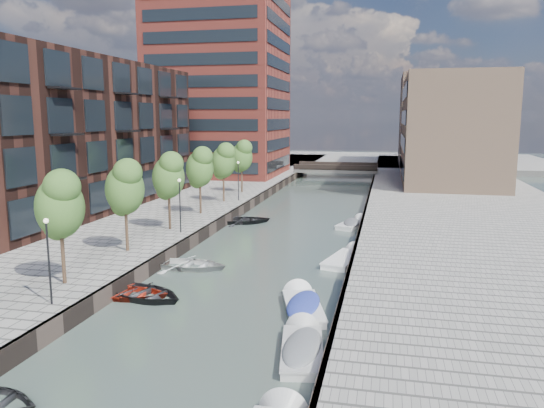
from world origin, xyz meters
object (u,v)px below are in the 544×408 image
(motorboat_2, at_px, (347,259))
(tree_6, at_px, (242,155))
(tree_5, at_px, (223,160))
(sloop_4, at_px, (245,223))
(tree_3, at_px, (168,174))
(car, at_px, (414,172))
(sloop_2, at_px, (130,297))
(motorboat_4, at_px, (353,224))
(tree_4, at_px, (200,166))
(sloop_3, at_px, (191,269))
(motorboat_3, at_px, (302,305))
(tree_1, at_px, (60,203))
(sloop_1, at_px, (145,298))
(motorboat_1, at_px, (302,347))
(bridge, at_px, (336,169))
(tree_2, at_px, (125,186))

(motorboat_2, bearing_deg, tree_6, 120.70)
(tree_5, height_order, sloop_4, tree_5)
(tree_3, xyz_separation_m, car, (20.39, 42.11, -3.62))
(sloop_2, relative_size, motorboat_4, 0.89)
(motorboat_4, bearing_deg, sloop_2, -115.86)
(sloop_4, bearing_deg, tree_4, 86.40)
(sloop_4, height_order, car, car)
(tree_4, relative_size, sloop_4, 1.23)
(sloop_3, bearing_deg, tree_5, 13.02)
(tree_6, height_order, motorboat_2, tree_6)
(tree_4, xyz_separation_m, sloop_4, (3.79, 1.34, -5.31))
(tree_6, xyz_separation_m, motorboat_3, (12.56, -33.53, -5.11))
(tree_1, xyz_separation_m, tree_6, (0.00, 35.00, 0.00))
(tree_1, xyz_separation_m, motorboat_3, (12.56, 1.47, -5.11))
(sloop_1, bearing_deg, motorboat_1, -97.96)
(sloop_4, bearing_deg, tree_1, 147.34)
(tree_3, relative_size, motorboat_2, 1.14)
(tree_1, bearing_deg, motorboat_2, 38.81)
(sloop_3, bearing_deg, car, -16.96)
(car, bearing_deg, motorboat_2, -84.22)
(tree_4, distance_m, motorboat_2, 17.86)
(tree_5, xyz_separation_m, sloop_2, (3.10, -26.76, -5.31))
(motorboat_2, relative_size, motorboat_4, 1.09)
(sloop_4, bearing_deg, motorboat_2, -160.04)
(tree_3, distance_m, tree_5, 14.00)
(tree_3, distance_m, sloop_3, 9.67)
(motorboat_3, bearing_deg, sloop_4, 112.79)
(sloop_3, xyz_separation_m, sloop_4, (-0.57, 15.15, 0.00))
(sloop_2, height_order, motorboat_2, motorboat_2)
(motorboat_3, bearing_deg, tree_1, -173.33)
(bridge, height_order, tree_2, tree_2)
(sloop_1, xyz_separation_m, sloop_3, (0.44, 5.89, 0.00))
(tree_5, relative_size, motorboat_3, 1.13)
(bridge, height_order, tree_4, tree_4)
(bridge, relative_size, motorboat_4, 2.73)
(bridge, distance_m, tree_6, 27.63)
(bridge, xyz_separation_m, tree_6, (-8.50, -26.00, 3.92))
(tree_4, bearing_deg, tree_6, 90.00)
(tree_5, height_order, sloop_1, tree_5)
(tree_2, height_order, tree_5, same)
(tree_5, height_order, motorboat_2, tree_5)
(tree_1, height_order, tree_2, same)
(tree_1, distance_m, motorboat_3, 13.64)
(sloop_4, height_order, motorboat_2, motorboat_2)
(tree_1, bearing_deg, tree_2, 90.00)
(tree_2, height_order, sloop_2, tree_2)
(sloop_2, relative_size, motorboat_3, 0.81)
(tree_1, distance_m, car, 59.81)
(sloop_1, distance_m, motorboat_3, 8.65)
(tree_6, xyz_separation_m, motorboat_2, (14.07, -23.69, -5.21))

